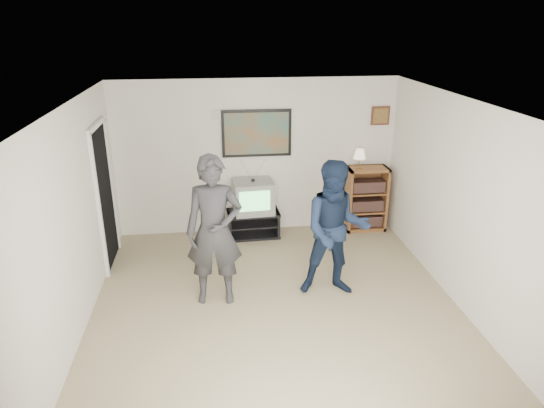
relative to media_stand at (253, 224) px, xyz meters
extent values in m
cube|color=#807251|center=(0.10, -2.23, -0.21)|extent=(4.50, 5.00, 0.01)
cube|color=white|center=(0.10, -2.23, 2.29)|extent=(4.50, 5.00, 0.01)
cube|color=silver|center=(0.10, 0.27, 1.04)|extent=(4.50, 0.01, 2.50)
cube|color=silver|center=(-2.15, -2.23, 1.04)|extent=(0.01, 5.00, 2.50)
cube|color=silver|center=(2.35, -2.23, 1.04)|extent=(0.01, 5.00, 2.50)
cube|color=black|center=(0.00, 0.00, 0.19)|extent=(0.86, 0.50, 0.04)
cube|color=black|center=(0.00, 0.00, -0.19)|extent=(0.86, 0.50, 0.04)
cube|color=black|center=(-0.39, 0.00, 0.00)|extent=(0.06, 0.45, 0.42)
cube|color=black|center=(0.39, 0.00, 0.00)|extent=(0.06, 0.45, 0.42)
imported|color=#2D2C2F|center=(-0.62, -1.85, 0.73)|extent=(0.72, 0.50, 1.89)
imported|color=#131F36|center=(0.88, -1.86, 0.68)|extent=(0.93, 0.77, 1.77)
cube|color=white|center=(-0.59, -1.65, 0.94)|extent=(0.07, 0.11, 0.03)
cube|color=white|center=(0.86, -1.61, 0.82)|extent=(0.08, 0.12, 0.03)
cube|color=black|center=(0.10, 0.25, 1.44)|extent=(1.10, 0.03, 0.75)
cube|color=white|center=(-0.45, 0.25, 1.74)|extent=(0.28, 0.02, 0.14)
cube|color=#482817|center=(2.10, 0.25, 1.67)|extent=(0.30, 0.03, 0.30)
cube|color=black|center=(-2.14, -0.63, 0.79)|extent=(0.03, 0.85, 2.00)
camera|label=1|loc=(-0.59, -7.23, 3.16)|focal=32.00mm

